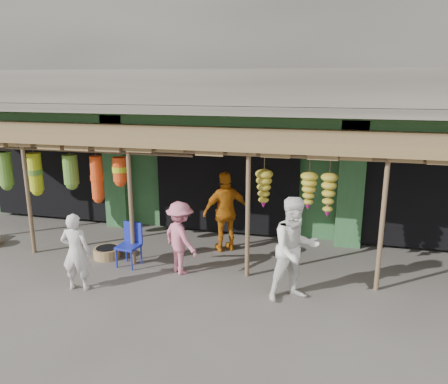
% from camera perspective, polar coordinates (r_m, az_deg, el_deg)
% --- Properties ---
extents(ground, '(80.00, 80.00, 0.00)m').
position_cam_1_polar(ground, '(9.46, -2.78, -9.71)').
color(ground, '#514C47').
rests_on(ground, ground).
extents(building, '(16.40, 6.80, 7.00)m').
position_cam_1_polar(building, '(13.37, 3.26, 12.30)').
color(building, gray).
rests_on(building, ground).
extents(awning, '(14.00, 2.70, 2.79)m').
position_cam_1_polar(awning, '(9.54, -2.49, 6.69)').
color(awning, brown).
rests_on(awning, ground).
extents(blue_chair, '(0.49, 0.50, 0.92)m').
position_cam_1_polar(blue_chair, '(9.59, -12.12, -6.36)').
color(blue_chair, '#1A27AC').
rests_on(blue_chair, ground).
extents(basket_mid, '(0.76, 0.76, 0.23)m').
position_cam_1_polar(basket_mid, '(10.21, -15.04, -7.66)').
color(basket_mid, olive).
rests_on(basket_mid, ground).
extents(person_front, '(0.60, 0.45, 1.50)m').
position_cam_1_polar(person_front, '(8.68, -18.80, -7.43)').
color(person_front, silver).
rests_on(person_front, ground).
extents(person_right, '(1.17, 1.10, 1.91)m').
position_cam_1_polar(person_right, '(7.89, 9.24, -7.41)').
color(person_right, white).
rests_on(person_right, ground).
extents(person_vendor, '(1.16, 1.00, 1.87)m').
position_cam_1_polar(person_vendor, '(10.01, 0.26, -2.59)').
color(person_vendor, '#C66D12').
rests_on(person_vendor, ground).
extents(person_shopper, '(1.12, 1.04, 1.51)m').
position_cam_1_polar(person_shopper, '(8.95, -5.71, -5.97)').
color(person_shopper, '#D57188').
rests_on(person_shopper, ground).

